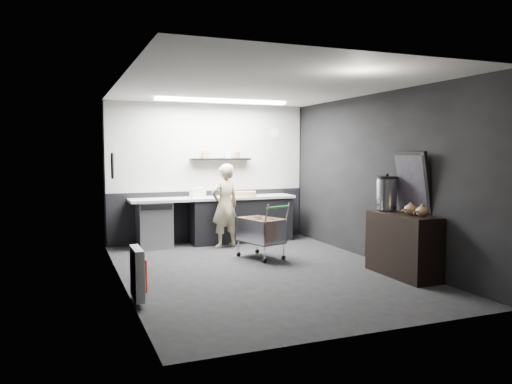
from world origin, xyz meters
name	(u,v)px	position (x,y,z in m)	size (l,w,h in m)	color
floor	(261,271)	(0.00, 0.00, 0.00)	(5.50, 5.50, 0.00)	black
ceiling	(262,87)	(0.00, 0.00, 2.70)	(5.50, 5.50, 0.00)	beige
wall_back	(209,173)	(0.00, 2.75, 1.35)	(5.50, 5.50, 0.00)	black
wall_front	(370,196)	(0.00, -2.75, 1.35)	(5.50, 5.50, 0.00)	black
wall_left	(121,184)	(-2.00, 0.00, 1.35)	(5.50, 5.50, 0.00)	black
wall_right	(376,178)	(2.00, 0.00, 1.35)	(5.50, 5.50, 0.00)	black
kitchen_wall_panel	(209,147)	(0.00, 2.73, 1.85)	(3.95, 0.02, 1.70)	#B1B1AC
dado_panel	(210,216)	(0.00, 2.73, 0.50)	(3.95, 0.02, 1.00)	black
floating_shelf	(221,159)	(0.20, 2.62, 1.62)	(1.20, 0.22, 0.04)	black
wall_clock	(275,133)	(1.40, 2.72, 2.15)	(0.20, 0.20, 0.03)	white
poster	(112,166)	(-1.98, 1.30, 1.55)	(0.02, 0.30, 0.40)	white
poster_red_band	(113,161)	(-1.98, 1.30, 1.62)	(0.01, 0.22, 0.10)	red
radiator	(137,273)	(-1.94, -0.90, 0.35)	(0.10, 0.50, 0.60)	white
ceiling_strip	(222,101)	(0.00, 1.85, 2.67)	(2.40, 0.20, 0.04)	white
prep_counter	(221,219)	(0.14, 2.42, 0.46)	(3.20, 0.61, 0.90)	black
person	(225,206)	(0.08, 1.97, 0.77)	(0.56, 0.37, 1.55)	beige
shopping_cart	(261,232)	(0.33, 0.84, 0.43)	(0.72, 0.97, 0.91)	silver
sideboard	(402,236)	(1.77, -0.98, 0.57)	(0.51, 1.19, 1.78)	black
fire_extinguisher	(141,275)	(-1.85, -0.59, 0.25)	(0.15, 0.15, 0.51)	red
cardboard_box	(244,194)	(0.60, 2.37, 0.95)	(0.46, 0.35, 0.09)	#9D8053
pink_tub	(201,192)	(-0.26, 2.42, 1.00)	(0.19, 0.19, 0.19)	beige
white_container	(196,193)	(-0.37, 2.37, 0.99)	(0.20, 0.16, 0.18)	white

